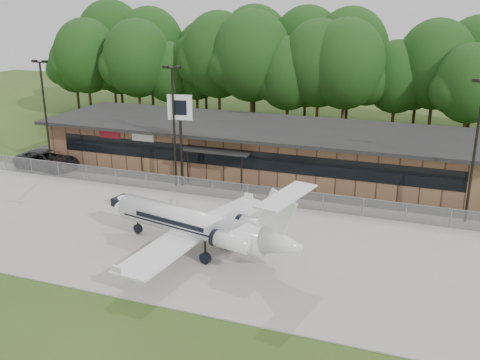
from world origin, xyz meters
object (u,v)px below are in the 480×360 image
at_px(business_jet, 198,225).
at_px(pole_sign, 180,117).
at_px(suv, 47,160).
at_px(terminal, 259,147).

bearing_deg(business_jet, pole_sign, 132.34).
distance_m(business_jet, suv, 23.80).
bearing_deg(terminal, pole_sign, -122.50).
distance_m(terminal, business_jet, 18.50).
xyz_separation_m(business_jet, pole_sign, (-6.63, 11.24, 4.18)).
bearing_deg(business_jet, terminal, 108.25).
height_order(terminal, business_jet, business_jet).
relative_size(business_jet, pole_sign, 1.94).
distance_m(suv, pole_sign, 15.15).
height_order(business_jet, suv, business_jet).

